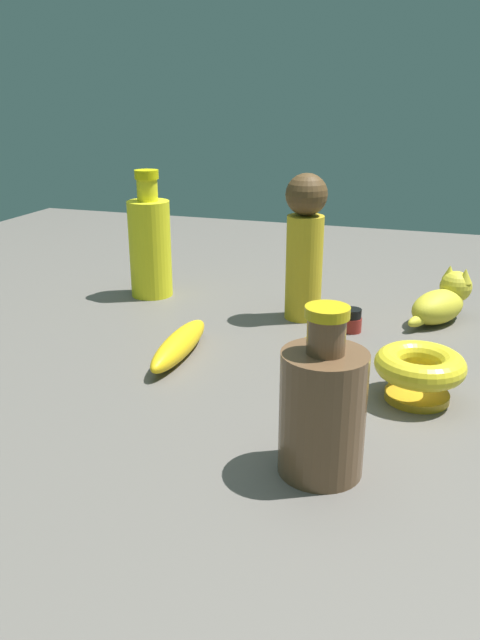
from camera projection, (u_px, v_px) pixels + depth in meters
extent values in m
plane|color=#5B5651|center=(240.00, 360.00, 0.89)|extent=(2.00, 2.00, 0.00)
cylinder|color=brown|center=(322.00, 413.00, 0.61)|extent=(0.09, 0.09, 0.13)
cylinder|color=brown|center=(326.00, 335.00, 0.58)|extent=(0.04, 0.04, 0.04)
cylinder|color=gold|center=(327.00, 312.00, 0.57)|extent=(0.04, 0.04, 0.01)
cylinder|color=gold|center=(304.00, 268.00, 1.03)|extent=(0.07, 0.07, 0.17)
sphere|color=#51381E|center=(307.00, 195.00, 0.99)|extent=(0.07, 0.07, 0.07)
cylinder|color=#C1911B|center=(417.00, 396.00, 0.78)|extent=(0.08, 0.08, 0.01)
torus|color=yellow|center=(420.00, 365.00, 0.76)|extent=(0.11, 0.11, 0.03)
cylinder|color=maroon|center=(351.00, 325.00, 0.99)|extent=(0.03, 0.03, 0.02)
cylinder|color=gold|center=(352.00, 319.00, 0.99)|extent=(0.03, 0.03, 0.00)
cylinder|color=black|center=(352.00, 313.00, 0.99)|extent=(0.03, 0.03, 0.01)
cylinder|color=yellow|center=(150.00, 249.00, 1.15)|extent=(0.08, 0.08, 0.18)
cylinder|color=yellow|center=(147.00, 190.00, 1.11)|extent=(0.04, 0.04, 0.04)
cylinder|color=#CAC60B|center=(146.00, 174.00, 1.10)|extent=(0.04, 0.04, 0.02)
ellipsoid|color=yellow|center=(179.00, 345.00, 0.90)|extent=(0.19, 0.04, 0.04)
ellipsoid|color=gold|center=(438.00, 307.00, 1.03)|extent=(0.13, 0.11, 0.06)
sphere|color=gold|center=(456.00, 287.00, 1.05)|extent=(0.05, 0.05, 0.05)
cone|color=gold|center=(450.00, 272.00, 1.05)|extent=(0.02, 0.02, 0.02)
cone|color=gold|center=(465.00, 276.00, 1.03)|extent=(0.02, 0.02, 0.02)
ellipsoid|color=gold|center=(419.00, 320.00, 1.00)|extent=(0.06, 0.04, 0.02)
torus|color=#B88808|center=(322.00, 348.00, 0.91)|extent=(0.08, 0.08, 0.02)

